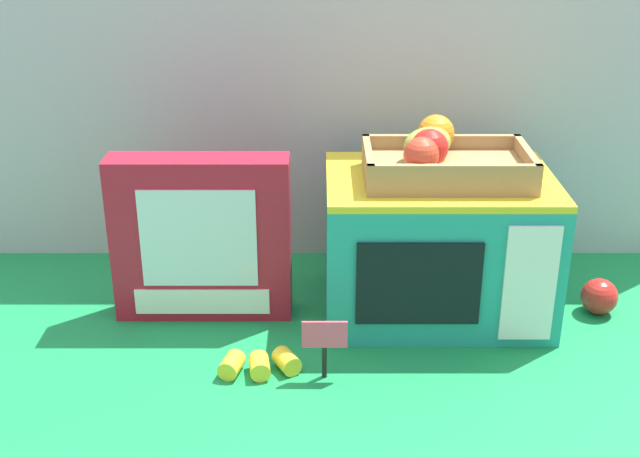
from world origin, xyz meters
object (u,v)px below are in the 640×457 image
(loose_toy_apple, at_px, (599,296))
(cookie_set_box, at_px, (202,238))
(food_groups_crate, at_px, (440,160))
(price_sign, at_px, (325,340))
(toy_microwave, at_px, (437,245))
(loose_toy_banana, at_px, (259,364))

(loose_toy_apple, bearing_deg, cookie_set_box, 179.92)
(food_groups_crate, xyz_separation_m, price_sign, (-0.19, -0.21, -0.22))
(toy_microwave, height_order, loose_toy_banana, toy_microwave)
(cookie_set_box, relative_size, loose_toy_apple, 4.73)
(loose_toy_apple, bearing_deg, food_groups_crate, 178.28)
(food_groups_crate, distance_m, loose_toy_banana, 0.45)
(loose_toy_banana, relative_size, loose_toy_apple, 2.03)
(food_groups_crate, xyz_separation_m, cookie_set_box, (-0.40, -0.01, -0.14))
(toy_microwave, distance_m, loose_toy_banana, 0.38)
(cookie_set_box, bearing_deg, loose_toy_apple, -0.08)
(food_groups_crate, bearing_deg, loose_toy_apple, -1.72)
(cookie_set_box, xyz_separation_m, loose_toy_apple, (0.70, -0.00, -0.11))
(cookie_set_box, bearing_deg, price_sign, -44.27)
(toy_microwave, bearing_deg, loose_toy_apple, -3.01)
(price_sign, bearing_deg, loose_toy_apple, 22.72)
(food_groups_crate, relative_size, loose_toy_banana, 2.09)
(toy_microwave, height_order, food_groups_crate, food_groups_crate)
(cookie_set_box, xyz_separation_m, price_sign, (0.21, -0.21, -0.08))
(toy_microwave, distance_m, cookie_set_box, 0.41)
(toy_microwave, bearing_deg, cookie_set_box, -177.99)
(cookie_set_box, xyz_separation_m, loose_toy_banana, (0.11, -0.19, -0.13))
(food_groups_crate, height_order, loose_toy_banana, food_groups_crate)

